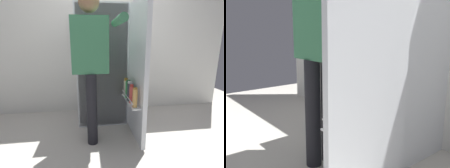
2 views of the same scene
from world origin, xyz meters
The scene contains 4 objects.
ground_plane centered at (0.00, 0.00, 0.00)m, with size 6.04×6.04×0.00m, color #B7B2A8.
kitchen_wall centered at (0.00, 0.95, 1.30)m, with size 4.40×0.10×2.60m, color silver.
refrigerator centered at (0.03, 0.52, 0.83)m, with size 0.74×1.32×1.66m.
person centered at (-0.15, -0.08, 1.01)m, with size 0.52×0.72×1.69m.
Camera 1 is at (-0.20, -2.03, 1.20)m, focal length 28.08 mm.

